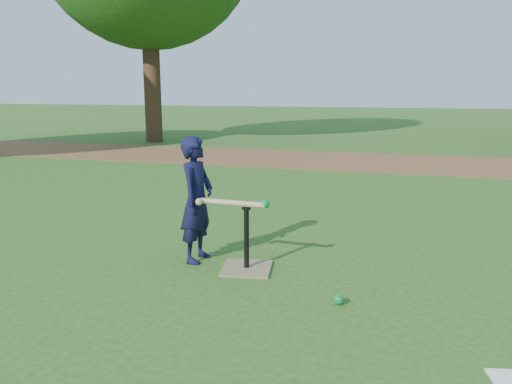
# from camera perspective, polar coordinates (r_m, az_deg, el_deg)

# --- Properties ---
(ground) EXTENTS (80.00, 80.00, 0.00)m
(ground) POSITION_cam_1_polar(r_m,az_deg,el_deg) (4.19, -1.90, -10.56)
(ground) COLOR #285116
(ground) RESTS_ON ground
(dirt_strip) EXTENTS (24.00, 3.00, 0.01)m
(dirt_strip) POSITION_cam_1_polar(r_m,az_deg,el_deg) (11.36, 10.01, 3.56)
(dirt_strip) COLOR brown
(dirt_strip) RESTS_ON ground
(child) EXTENTS (0.30, 0.44, 1.17)m
(child) POSITION_cam_1_polar(r_m,az_deg,el_deg) (4.63, -6.78, -0.88)
(child) COLOR black
(child) RESTS_ON ground
(wiffle_ball_ground) EXTENTS (0.08, 0.08, 0.08)m
(wiffle_ball_ground) POSITION_cam_1_polar(r_m,az_deg,el_deg) (3.87, 9.44, -12.03)
(wiffle_ball_ground) COLOR #0B7F30
(wiffle_ball_ground) RESTS_ON ground
(batting_tee) EXTENTS (0.49, 0.49, 0.61)m
(batting_tee) POSITION_cam_1_polar(r_m,az_deg,el_deg) (4.48, -1.09, -7.53)
(batting_tee) COLOR #807451
(batting_tee) RESTS_ON ground
(swing_action) EXTENTS (0.67, 0.11, 0.09)m
(swing_action) POSITION_cam_1_polar(r_m,az_deg,el_deg) (4.35, -2.34, -1.26)
(swing_action) COLOR tan
(swing_action) RESTS_ON ground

